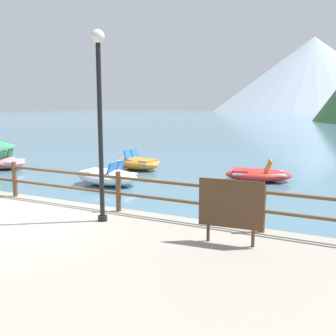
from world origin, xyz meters
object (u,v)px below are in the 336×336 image
at_px(sign_board, 231,205).
at_px(pedal_boat_4, 0,159).
at_px(lamp_post, 100,108).
at_px(pedal_boat_0, 258,174).
at_px(pedal_boat_1, 138,163).
at_px(pedal_boat_3, 107,177).

relative_size(sign_board, pedal_boat_4, 0.44).
bearing_deg(lamp_post, pedal_boat_4, 150.32).
bearing_deg(pedal_boat_4, pedal_boat_0, 12.44).
height_order(sign_board, pedal_boat_4, sign_board).
distance_m(pedal_boat_1, pedal_boat_4, 6.22).
distance_m(lamp_post, sign_board, 3.38).
bearing_deg(pedal_boat_1, pedal_boat_4, -154.92).
height_order(sign_board, pedal_boat_0, sign_board).
xyz_separation_m(pedal_boat_0, pedal_boat_4, (-11.08, -2.44, 0.17)).
xyz_separation_m(sign_board, pedal_boat_0, (-1.62, 8.14, -0.88)).
distance_m(pedal_boat_0, pedal_boat_1, 5.44).
xyz_separation_m(sign_board, pedal_boat_4, (-12.69, 5.69, -0.71)).
bearing_deg(pedal_boat_0, pedal_boat_4, -167.56).
distance_m(pedal_boat_3, pedal_boat_4, 6.48).
xyz_separation_m(pedal_boat_3, pedal_boat_4, (-6.44, 0.76, 0.11)).
bearing_deg(pedal_boat_0, sign_board, -78.76).
distance_m(pedal_boat_1, pedal_boat_3, 3.49).
distance_m(pedal_boat_0, pedal_boat_3, 5.64).
bearing_deg(pedal_boat_3, lamp_post, -55.26).
relative_size(sign_board, pedal_boat_0, 0.43).
xyz_separation_m(pedal_boat_0, pedal_boat_1, (-5.44, 0.19, 0.03)).
xyz_separation_m(lamp_post, pedal_boat_1, (-4.13, 8.21, -2.53)).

